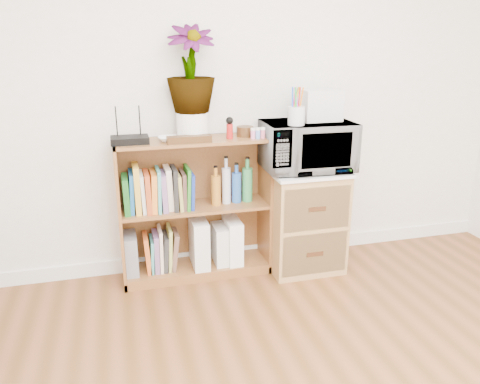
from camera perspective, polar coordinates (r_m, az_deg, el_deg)
name	(u,v)px	position (r m, az deg, el deg)	size (l,w,h in m)	color
skirting_board	(240,252)	(3.50, 0.02, -7.35)	(4.00, 0.02, 0.10)	white
bookshelf	(195,209)	(3.15, -5.49, -2.09)	(1.00, 0.30, 0.95)	brown
wicker_unit	(303,220)	(3.32, 7.69, -3.38)	(0.50, 0.45, 0.70)	#9E7542
microwave	(307,146)	(3.16, 8.16, 5.57)	(0.58, 0.39, 0.32)	white
pen_cup	(296,116)	(2.99, 6.88, 9.21)	(0.11, 0.11, 0.12)	silver
small_appliance	(319,105)	(3.19, 9.65, 10.43)	(0.26, 0.21, 0.20)	silver
router	(130,140)	(2.96, -13.29, 6.20)	(0.23, 0.16, 0.04)	black
white_bowl	(168,139)	(2.96, -8.72, 6.40)	(0.13, 0.13, 0.03)	white
plant_pot	(192,126)	(3.02, -5.82, 8.06)	(0.20, 0.20, 0.17)	white
potted_plant	(191,69)	(2.98, -6.04, 14.70)	(0.30, 0.30, 0.53)	#2D7030
trinket_box	(189,139)	(2.91, -6.22, 6.41)	(0.27, 0.07, 0.04)	#361F0E
kokeshi_doll	(230,131)	(3.01, -1.27, 7.40)	(0.04, 0.04, 0.09)	#AF1615
wooden_bowl	(245,131)	(3.09, 0.60, 7.41)	(0.11, 0.11, 0.06)	#39230F
paint_jars	(258,134)	(3.01, 2.20, 7.08)	(0.12, 0.04, 0.06)	pink
file_box	(131,253)	(3.21, -13.13, -7.29)	(0.08, 0.21, 0.27)	gray
magazine_holder_left	(199,242)	(3.23, -5.02, -6.09)	(0.11, 0.27, 0.33)	white
magazine_holder_mid	(220,244)	(3.27, -2.49, -6.36)	(0.09, 0.21, 0.27)	silver
magazine_holder_right	(233,240)	(3.28, -0.91, -5.87)	(0.10, 0.25, 0.31)	white
cookbooks	(158,190)	(3.07, -10.01, 0.26)	(0.45, 0.20, 0.31)	#1A6320
liquor_bottles	(233,182)	(3.14, -0.86, 1.19)	(0.29, 0.07, 0.31)	#B67122
lower_books	(161,251)	(3.22, -9.63, -7.06)	(0.23, 0.19, 0.29)	#CC5B24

